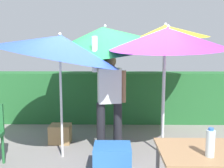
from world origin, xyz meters
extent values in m
plane|color=gray|center=(0.00, 0.00, 0.00)|extent=(24.00, 24.00, 0.00)
cube|color=#23602D|center=(0.00, 1.91, 0.58)|extent=(8.00, 0.70, 1.16)
cylinder|color=silver|center=(-0.20, 0.80, 0.87)|extent=(0.04, 0.04, 1.73)
cone|color=green|center=(-0.17, 0.79, 1.91)|extent=(2.15, 2.12, 0.98)
sphere|color=silver|center=(-0.13, 0.77, 2.11)|extent=(0.05, 0.05, 0.05)
cylinder|color=silver|center=(0.82, 0.00, 0.85)|extent=(0.04, 0.04, 1.69)
cone|color=purple|center=(0.83, -0.01, 1.84)|extent=(1.78, 1.79, 0.56)
sphere|color=silver|center=(0.85, -0.01, 2.02)|extent=(0.05, 0.05, 0.05)
cylinder|color=silver|center=(-0.77, -0.12, 0.78)|extent=(0.04, 0.04, 1.56)
cone|color=blue|center=(-0.78, -0.09, 1.72)|extent=(1.93, 1.90, 0.72)
sphere|color=silver|center=(-0.78, -0.05, 1.90)|extent=(0.05, 0.05, 0.05)
cylinder|color=silver|center=(0.98, 0.87, 0.93)|extent=(0.04, 0.04, 1.85)
cone|color=yellow|center=(0.98, 0.86, 1.99)|extent=(1.61, 1.60, 0.50)
sphere|color=silver|center=(0.99, 0.85, 2.15)|extent=(0.05, 0.05, 0.05)
cylinder|color=black|center=(-0.18, 0.08, 0.41)|extent=(0.14, 0.14, 0.82)
cylinder|color=black|center=(0.10, 0.13, 0.41)|extent=(0.14, 0.14, 0.82)
cube|color=silver|center=(-0.04, 0.11, 1.10)|extent=(0.39, 0.28, 0.56)
sphere|color=#8C6647|center=(-0.04, 0.11, 1.49)|extent=(0.22, 0.22, 0.22)
cylinder|color=silver|center=(-0.27, 0.07, 1.60)|extent=(0.10, 0.10, 0.56)
cylinder|color=#8C6647|center=(0.18, 0.15, 1.08)|extent=(0.10, 0.10, 0.52)
cylinder|color=#236633|center=(-1.60, -0.35, 0.22)|extent=(0.04, 0.04, 0.44)
cube|color=#2D6BB7|center=(0.02, -0.58, 0.19)|extent=(0.51, 0.40, 0.37)
cube|color=#9E7A4C|center=(-0.94, 0.46, 0.17)|extent=(0.37, 0.30, 0.33)
cube|color=#99724C|center=(0.84, -1.70, 0.77)|extent=(0.80, 0.60, 0.03)
cylinder|color=silver|center=(0.82, -1.82, 0.90)|extent=(0.07, 0.07, 0.22)
cylinder|color=#2D60B7|center=(0.82, -1.82, 1.02)|extent=(0.04, 0.04, 0.02)
camera|label=1|loc=(0.05, -3.68, 1.62)|focal=38.13mm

